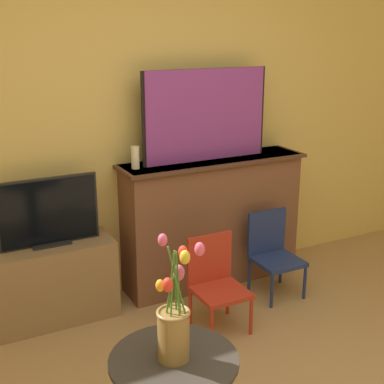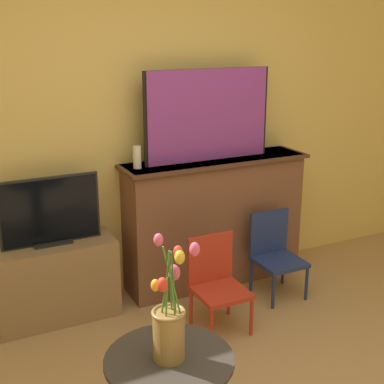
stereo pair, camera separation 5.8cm
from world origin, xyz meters
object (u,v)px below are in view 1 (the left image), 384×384
Objects in this scene: painting at (206,115)px; tv_monitor at (48,213)px; vase_tulips at (174,323)px; chair_red at (216,280)px; chair_blue at (273,250)px.

painting reaches higher than tv_monitor.
painting is 1.84× the size of vase_tulips.
tv_monitor is at bearing 96.01° from vase_tulips.
tv_monitor is (-1.18, -0.03, -0.55)m from painting.
chair_red is at bearing -32.04° from tv_monitor.
chair_blue is at bearing 19.91° from chair_red.
chair_red is 0.66m from chair_blue.
chair_blue is (0.62, 0.22, 0.00)m from chair_red.
vase_tulips is (0.16, -1.57, -0.03)m from tv_monitor.
vase_tulips is at bearing -83.99° from tv_monitor.
vase_tulips reaches higher than tv_monitor.
painting is at bearing 1.31° from tv_monitor.
vase_tulips reaches higher than chair_blue.
chair_red is at bearing -160.09° from chair_blue.
chair_blue is at bearing -46.53° from painting.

